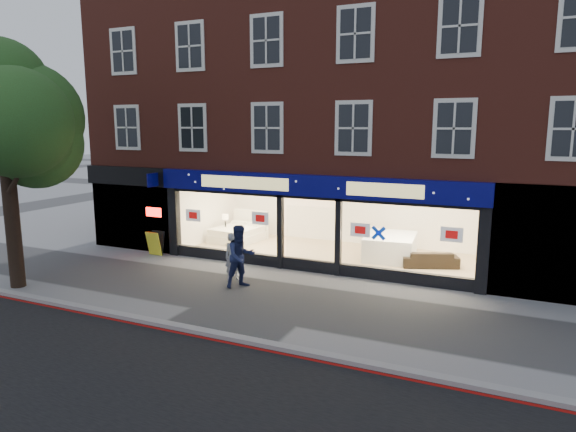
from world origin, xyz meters
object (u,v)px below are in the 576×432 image
Objects in this scene: display_bed at (239,233)px; a_board at (156,243)px; mattress_stack at (390,247)px; pedestrian_blue at (241,256)px; sofa at (430,259)px; pedestrian_grey at (233,257)px.

display_bed is 2.43× the size of a_board.
mattress_stack is 1.21× the size of pedestrian_blue.
mattress_stack is 1.24× the size of sofa.
display_bed is at bearing 60.55° from a_board.
display_bed is at bearing 63.16° from pedestrian_grey.
mattress_stack is at bearing -7.29° from pedestrian_grey.
mattress_stack is 1.61m from sofa.
pedestrian_grey is at bearing 83.80° from pedestrian_blue.
pedestrian_grey is at bearing -55.87° from display_bed.
display_bed is at bearing 178.18° from mattress_stack.
pedestrian_blue is (3.06, -5.13, 0.53)m from display_bed.
a_board is at bearing -114.94° from display_bed.
pedestrian_grey is at bearing -132.25° from mattress_stack.
mattress_stack is at bearing -41.59° from sofa.
display_bed is 6.00m from pedestrian_blue.
mattress_stack is (6.48, -0.21, 0.10)m from display_bed.
a_board is (-8.33, -2.88, -0.07)m from mattress_stack.
a_board is 4.59m from pedestrian_grey.
sofa is at bearing -19.54° from mattress_stack.
pedestrian_blue reaches higher than a_board.
mattress_stack is at bearing 4.11° from display_bed.
pedestrian_blue is at bearing 19.65° from sofa.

